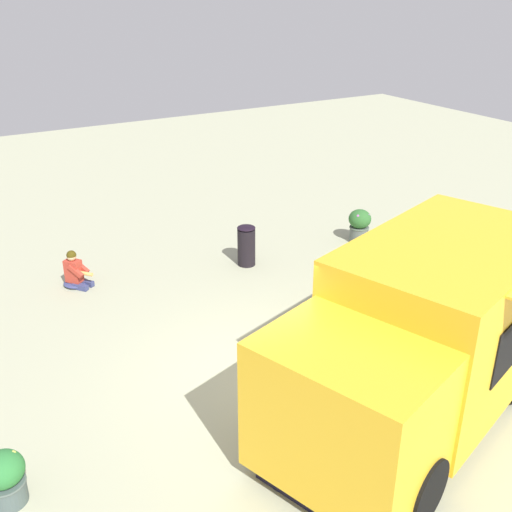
% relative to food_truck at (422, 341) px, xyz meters
% --- Properties ---
extents(ground_plane, '(40.00, 40.00, 0.00)m').
position_rel_food_truck_xyz_m(ground_plane, '(-1.49, 1.87, -1.23)').
color(ground_plane, '#A6A88A').
extents(food_truck, '(5.61, 3.74, 2.56)m').
position_rel_food_truck_xyz_m(food_truck, '(0.00, 0.00, 0.00)').
color(food_truck, yellow).
rests_on(food_truck, ground_plane).
extents(person_customer, '(0.69, 0.74, 0.82)m').
position_rel_food_truck_xyz_m(person_customer, '(-3.28, 6.65, -0.92)').
color(person_customer, navy).
rests_on(person_customer, ground_plane).
extents(planter_flowering_near, '(0.55, 0.55, 0.83)m').
position_rel_food_truck_xyz_m(planter_flowering_near, '(3.44, 5.53, -0.78)').
color(planter_flowering_near, '#505854').
rests_on(planter_flowering_near, ground_plane).
extents(planter_flowering_far, '(0.67, 0.67, 0.87)m').
position_rel_food_truck_xyz_m(planter_flowering_far, '(2.77, 3.65, -0.78)').
color(planter_flowering_far, '#B17650').
rests_on(planter_flowering_far, ground_plane).
extents(planter_flowering_side, '(0.53, 0.53, 0.74)m').
position_rel_food_truck_xyz_m(planter_flowering_side, '(-5.59, 1.25, -0.84)').
color(planter_flowering_side, '#475756').
rests_on(planter_flowering_side, ground_plane).
extents(trash_bin, '(0.41, 0.41, 0.94)m').
position_rel_food_truck_xyz_m(trash_bin, '(0.37, 5.77, -0.75)').
color(trash_bin, black).
rests_on(trash_bin, ground_plane).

